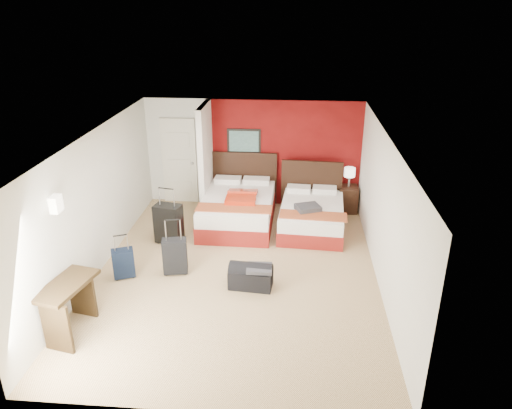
# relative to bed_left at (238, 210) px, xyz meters

# --- Properties ---
(ground) EXTENTS (6.50, 6.50, 0.00)m
(ground) POSITION_rel_bed_left_xyz_m (0.22, -2.01, -0.32)
(ground) COLOR tan
(ground) RESTS_ON ground
(room_walls) EXTENTS (5.02, 6.52, 2.50)m
(room_walls) POSITION_rel_bed_left_xyz_m (-1.18, -0.59, 0.93)
(room_walls) COLOR silver
(room_walls) RESTS_ON ground
(red_accent_panel) EXTENTS (3.50, 0.04, 2.50)m
(red_accent_panel) POSITION_rel_bed_left_xyz_m (0.97, 1.22, 0.93)
(red_accent_panel) COLOR maroon
(red_accent_panel) RESTS_ON ground
(partition_wall) EXTENTS (0.12, 1.20, 2.50)m
(partition_wall) POSITION_rel_bed_left_xyz_m (-0.78, 0.60, 0.93)
(partition_wall) COLOR silver
(partition_wall) RESTS_ON ground
(entry_door) EXTENTS (0.82, 0.06, 2.05)m
(entry_door) POSITION_rel_bed_left_xyz_m (-1.53, 1.19, 0.70)
(entry_door) COLOR silver
(entry_door) RESTS_ON ground
(bed_left) EXTENTS (1.54, 2.18, 0.65)m
(bed_left) POSITION_rel_bed_left_xyz_m (0.00, 0.00, 0.00)
(bed_left) COLOR white
(bed_left) RESTS_ON ground
(bed_right) EXTENTS (1.44, 1.97, 0.57)m
(bed_right) POSITION_rel_bed_left_xyz_m (1.60, -0.13, -0.04)
(bed_right) COLOR white
(bed_right) RESTS_ON ground
(red_suitcase_open) EXTENTS (0.63, 0.87, 0.11)m
(red_suitcase_open) POSITION_rel_bed_left_xyz_m (0.10, -0.10, 0.38)
(red_suitcase_open) COLOR red
(red_suitcase_open) RESTS_ON bed_left
(jacket_bundle) EXTENTS (0.58, 0.53, 0.11)m
(jacket_bundle) POSITION_rel_bed_left_xyz_m (1.50, -0.43, 0.30)
(jacket_bundle) COLOR #3C3C41
(jacket_bundle) RESTS_ON bed_right
(nightstand) EXTENTS (0.45, 0.45, 0.61)m
(nightstand) POSITION_rel_bed_left_xyz_m (2.45, 0.90, -0.02)
(nightstand) COLOR black
(nightstand) RESTS_ON ground
(table_lamp) EXTENTS (0.27, 0.27, 0.45)m
(table_lamp) POSITION_rel_bed_left_xyz_m (2.45, 0.90, 0.51)
(table_lamp) COLOR white
(table_lamp) RESTS_ON nightstand
(suitcase_black) EXTENTS (0.58, 0.43, 0.79)m
(suitcase_black) POSITION_rel_bed_left_xyz_m (-1.29, -0.98, 0.07)
(suitcase_black) COLOR black
(suitcase_black) RESTS_ON ground
(suitcase_charcoal) EXTENTS (0.47, 0.34, 0.63)m
(suitcase_charcoal) POSITION_rel_bed_left_xyz_m (-0.88, -2.14, -0.01)
(suitcase_charcoal) COLOR black
(suitcase_charcoal) RESTS_ON ground
(suitcase_navy) EXTENTS (0.43, 0.35, 0.52)m
(suitcase_navy) POSITION_rel_bed_left_xyz_m (-1.75, -2.36, -0.06)
(suitcase_navy) COLOR black
(suitcase_navy) RESTS_ON ground
(duffel_bag) EXTENTS (0.77, 0.46, 0.37)m
(duffel_bag) POSITION_rel_bed_left_xyz_m (0.51, -2.48, -0.14)
(duffel_bag) COLOR black
(duffel_bag) RESTS_ON ground
(jacket_draped) EXTENTS (0.44, 0.37, 0.06)m
(jacket_draped) POSITION_rel_bed_left_xyz_m (0.66, -2.53, 0.08)
(jacket_draped) COLOR #38383D
(jacket_draped) RESTS_ON duffel_bag
(desk) EXTENTS (0.70, 1.08, 0.83)m
(desk) POSITION_rel_bed_left_xyz_m (-2.01, -3.91, 0.09)
(desk) COLOR #2F200F
(desk) RESTS_ON ground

